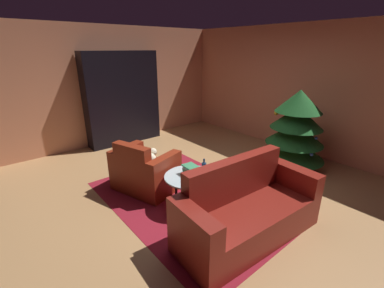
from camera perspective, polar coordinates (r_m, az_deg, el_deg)
name	(u,v)px	position (r m, az deg, el deg)	size (l,w,h in m)	color
ground_plane	(201,186)	(4.35, 2.04, -9.15)	(7.21, 7.21, 0.00)	#B08150
wall_back	(299,90)	(6.02, 22.29, 10.92)	(6.13, 0.06, 2.61)	tan
wall_left	(115,86)	(6.42, -16.57, 12.08)	(0.06, 5.50, 2.61)	tan
area_rug	(189,199)	(3.99, -0.56, -12.00)	(2.94, 2.01, 0.01)	maroon
bookshelf_unit	(127,99)	(6.30, -14.00, 9.46)	(0.37, 1.70, 2.08)	black
armchair_red	(144,172)	(4.19, -10.37, -6.00)	(1.10, 0.92, 0.83)	maroon
couch_red	(247,212)	(3.25, 11.93, -14.36)	(0.84, 1.86, 0.92)	maroon
coffee_table	(190,179)	(3.65, -0.43, -7.60)	(0.71, 0.71, 0.48)	black
book_stack_on_table	(191,170)	(3.63, -0.25, -5.62)	(0.23, 0.19, 0.14)	gray
bottle_on_table	(204,168)	(3.62, 2.62, -5.35)	(0.06, 0.06, 0.24)	navy
decorated_tree	(295,130)	(5.12, 21.69, 2.95)	(1.14, 1.14, 1.46)	brown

